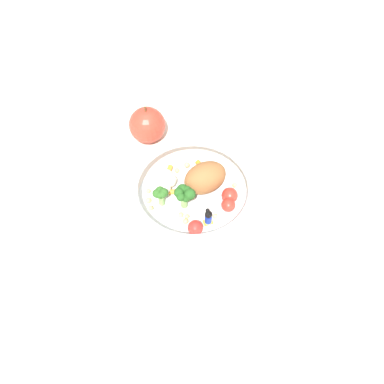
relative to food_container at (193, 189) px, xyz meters
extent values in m
plane|color=silver|center=(0.00, 0.00, -0.03)|extent=(2.40, 2.40, 0.00)
cylinder|color=white|center=(0.00, 0.00, -0.02)|extent=(0.21, 0.21, 0.01)
torus|color=white|center=(0.00, 0.00, 0.01)|extent=(0.23, 0.23, 0.01)
ellipsoid|color=#935B33|center=(-0.02, -0.02, 0.01)|extent=(0.10, 0.10, 0.06)
cylinder|color=#7FAD5B|center=(0.05, 0.03, -0.01)|extent=(0.01, 0.01, 0.02)
sphere|color=#2D6023|center=(0.06, 0.03, 0.01)|extent=(0.02, 0.02, 0.02)
sphere|color=#2D6023|center=(0.05, 0.04, 0.01)|extent=(0.01, 0.01, 0.01)
sphere|color=#2D6023|center=(0.05, 0.03, 0.01)|extent=(0.01, 0.01, 0.01)
sphere|color=#2D6023|center=(0.05, 0.03, 0.01)|extent=(0.02, 0.02, 0.02)
sphere|color=#2D6023|center=(0.06, 0.02, 0.01)|extent=(0.02, 0.02, 0.02)
cylinder|color=#7FAD5B|center=(0.01, 0.03, -0.01)|extent=(0.01, 0.01, 0.03)
sphere|color=#23561E|center=(0.02, 0.03, 0.02)|extent=(0.02, 0.02, 0.02)
sphere|color=#23561E|center=(0.01, 0.04, 0.02)|extent=(0.02, 0.02, 0.02)
sphere|color=#23561E|center=(0.01, 0.03, 0.02)|extent=(0.02, 0.02, 0.02)
sphere|color=#23561E|center=(0.00, 0.03, 0.02)|extent=(0.02, 0.02, 0.02)
sphere|color=#23561E|center=(0.01, 0.02, 0.02)|extent=(0.02, 0.02, 0.02)
sphere|color=#23561E|center=(0.02, 0.02, 0.02)|extent=(0.02, 0.02, 0.02)
sphere|color=silver|center=(0.06, -0.01, 0.00)|extent=(0.03, 0.03, 0.03)
sphere|color=silver|center=(0.06, 0.00, -0.01)|extent=(0.03, 0.03, 0.03)
sphere|color=silver|center=(0.05, -0.01, 0.00)|extent=(0.02, 0.02, 0.02)
sphere|color=silver|center=(0.05, -0.01, 0.00)|extent=(0.03, 0.03, 0.03)
sphere|color=silver|center=(0.06, -0.02, -0.01)|extent=(0.03, 0.03, 0.03)
cube|color=yellow|center=(-0.04, 0.05, -0.02)|extent=(0.02, 0.02, 0.00)
cylinder|color=#1933B2|center=(-0.04, 0.05, -0.01)|extent=(0.02, 0.02, 0.02)
sphere|color=black|center=(-0.04, 0.05, 0.01)|extent=(0.01, 0.01, 0.01)
sphere|color=black|center=(-0.04, 0.06, 0.01)|extent=(0.01, 0.01, 0.01)
sphere|color=black|center=(-0.04, 0.05, 0.01)|extent=(0.01, 0.01, 0.01)
cylinder|color=orange|center=(0.00, -0.07, -0.02)|extent=(0.03, 0.03, 0.01)
cylinder|color=orange|center=(0.06, -0.04, -0.02)|extent=(0.01, 0.03, 0.01)
cylinder|color=orange|center=(0.03, 0.01, -0.02)|extent=(0.03, 0.02, 0.01)
sphere|color=red|center=(-0.02, 0.08, -0.01)|extent=(0.03, 0.03, 0.03)
sphere|color=red|center=(-0.07, 0.02, -0.01)|extent=(0.03, 0.03, 0.03)
sphere|color=red|center=(-0.07, 0.00, 0.00)|extent=(0.03, 0.03, 0.03)
sphere|color=#D1B775|center=(0.03, -0.07, -0.01)|extent=(0.01, 0.01, 0.01)
sphere|color=#D1B775|center=(0.01, 0.05, -0.02)|extent=(0.01, 0.01, 0.01)
sphere|color=#D1B775|center=(0.04, -0.05, -0.02)|extent=(0.01, 0.01, 0.01)
sphere|color=#D1B775|center=(0.08, 0.03, -0.01)|extent=(0.01, 0.01, 0.01)
sphere|color=#D1B775|center=(-0.07, -0.04, -0.02)|extent=(0.01, 0.01, 0.01)
sphere|color=#D1B775|center=(-0.05, 0.04, -0.02)|extent=(0.01, 0.01, 0.01)
sphere|color=tan|center=(0.00, 0.06, -0.02)|extent=(0.01, 0.01, 0.01)
sphere|color=tan|center=(0.08, 0.01, -0.02)|extent=(0.01, 0.01, 0.01)
sphere|color=#D1B775|center=(0.00, 0.05, -0.02)|extent=(0.01, 0.01, 0.01)
sphere|color=tan|center=(0.07, 0.05, -0.02)|extent=(0.01, 0.01, 0.01)
sphere|color=#BC3828|center=(0.13, -0.13, 0.01)|extent=(0.08, 0.08, 0.08)
cylinder|color=brown|center=(0.13, -0.13, 0.05)|extent=(0.00, 0.00, 0.01)
camera|label=1|loc=(-0.10, 0.44, 0.63)|focal=38.59mm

